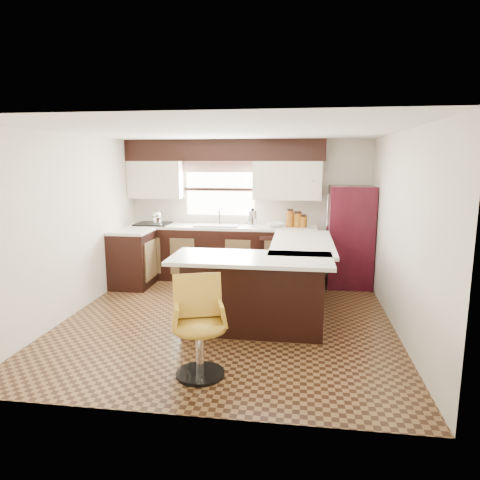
# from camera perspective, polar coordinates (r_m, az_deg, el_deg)

# --- Properties ---
(floor) EXTENTS (4.40, 4.40, 0.00)m
(floor) POSITION_cam_1_polar(r_m,az_deg,el_deg) (5.72, -1.64, -10.43)
(floor) COLOR #49301A
(floor) RESTS_ON ground
(ceiling) EXTENTS (4.40, 4.40, 0.00)m
(ceiling) POSITION_cam_1_polar(r_m,az_deg,el_deg) (5.36, -1.78, 14.30)
(ceiling) COLOR silver
(ceiling) RESTS_ON wall_back
(wall_back) EXTENTS (4.40, 0.00, 4.40)m
(wall_back) POSITION_cam_1_polar(r_m,az_deg,el_deg) (7.57, 1.12, 4.10)
(wall_back) COLOR beige
(wall_back) RESTS_ON floor
(wall_front) EXTENTS (4.40, 0.00, 4.40)m
(wall_front) POSITION_cam_1_polar(r_m,az_deg,el_deg) (3.31, -8.18, -4.40)
(wall_front) COLOR beige
(wall_front) RESTS_ON floor
(wall_left) EXTENTS (0.00, 4.40, 4.40)m
(wall_left) POSITION_cam_1_polar(r_m,az_deg,el_deg) (6.13, -21.46, 1.85)
(wall_left) COLOR beige
(wall_left) RESTS_ON floor
(wall_right) EXTENTS (0.00, 4.40, 4.40)m
(wall_right) POSITION_cam_1_polar(r_m,az_deg,el_deg) (5.47, 20.55, 0.94)
(wall_right) COLOR beige
(wall_right) RESTS_ON floor
(base_cab_back) EXTENTS (3.30, 0.60, 0.90)m
(base_cab_back) POSITION_cam_1_polar(r_m,az_deg,el_deg) (7.47, -2.61, -1.83)
(base_cab_back) COLOR black
(base_cab_back) RESTS_ON floor
(base_cab_left) EXTENTS (0.60, 0.70, 0.90)m
(base_cab_left) POSITION_cam_1_polar(r_m,az_deg,el_deg) (7.24, -14.15, -2.55)
(base_cab_left) COLOR black
(base_cab_left) RESTS_ON floor
(counter_back) EXTENTS (3.30, 0.60, 0.04)m
(counter_back) POSITION_cam_1_polar(r_m,az_deg,el_deg) (7.38, -2.64, 1.75)
(counter_back) COLOR silver
(counter_back) RESTS_ON base_cab_back
(counter_left) EXTENTS (0.60, 0.70, 0.04)m
(counter_left) POSITION_cam_1_polar(r_m,az_deg,el_deg) (7.15, -14.32, 1.14)
(counter_left) COLOR silver
(counter_left) RESTS_ON base_cab_left
(soffit) EXTENTS (3.40, 0.35, 0.36)m
(soffit) POSITION_cam_1_polar(r_m,az_deg,el_deg) (7.41, -2.16, 11.86)
(soffit) COLOR black
(soffit) RESTS_ON wall_back
(upper_cab_left) EXTENTS (0.94, 0.35, 0.64)m
(upper_cab_left) POSITION_cam_1_polar(r_m,az_deg,el_deg) (7.73, -11.16, 7.90)
(upper_cab_left) COLOR beige
(upper_cab_left) RESTS_ON wall_back
(upper_cab_right) EXTENTS (1.14, 0.35, 0.64)m
(upper_cab_right) POSITION_cam_1_polar(r_m,az_deg,el_deg) (7.30, 6.32, 7.90)
(upper_cab_right) COLOR beige
(upper_cab_right) RESTS_ON wall_back
(window_pane) EXTENTS (1.20, 0.02, 0.90)m
(window_pane) POSITION_cam_1_polar(r_m,az_deg,el_deg) (7.60, -2.66, 6.76)
(window_pane) COLOR white
(window_pane) RESTS_ON wall_back
(valance) EXTENTS (1.30, 0.06, 0.18)m
(valance) POSITION_cam_1_polar(r_m,az_deg,el_deg) (7.54, -2.74, 9.70)
(valance) COLOR #D19B93
(valance) RESTS_ON wall_back
(sink) EXTENTS (0.75, 0.45, 0.03)m
(sink) POSITION_cam_1_polar(r_m,az_deg,el_deg) (7.37, -3.06, 2.02)
(sink) COLOR #B2B2B7
(sink) RESTS_ON counter_back
(dishwasher) EXTENTS (0.58, 0.03, 0.78)m
(dishwasher) POSITION_cam_1_polar(r_m,az_deg,el_deg) (7.08, 4.95, -2.72)
(dishwasher) COLOR black
(dishwasher) RESTS_ON floor
(cooktop) EXTENTS (0.58, 0.50, 0.02)m
(cooktop) POSITION_cam_1_polar(r_m,az_deg,el_deg) (7.67, -11.52, 2.14)
(cooktop) COLOR black
(cooktop) RESTS_ON counter_back
(peninsula_long) EXTENTS (0.60, 1.95, 0.90)m
(peninsula_long) POSITION_cam_1_polar(r_m,az_deg,el_deg) (6.11, 7.72, -4.73)
(peninsula_long) COLOR black
(peninsula_long) RESTS_ON floor
(peninsula_return) EXTENTS (1.65, 0.60, 0.90)m
(peninsula_return) POSITION_cam_1_polar(r_m,az_deg,el_deg) (5.20, 1.79, -7.37)
(peninsula_return) COLOR black
(peninsula_return) RESTS_ON floor
(counter_pen_long) EXTENTS (0.84, 1.95, 0.04)m
(counter_pen_long) POSITION_cam_1_polar(r_m,az_deg,el_deg) (6.00, 8.31, -0.39)
(counter_pen_long) COLOR silver
(counter_pen_long) RESTS_ON peninsula_long
(counter_pen_return) EXTENTS (1.89, 0.84, 0.04)m
(counter_pen_return) POSITION_cam_1_polar(r_m,az_deg,el_deg) (4.99, 1.48, -2.50)
(counter_pen_return) COLOR silver
(counter_pen_return) RESTS_ON peninsula_return
(refrigerator) EXTENTS (0.71, 0.68, 1.65)m
(refrigerator) POSITION_cam_1_polar(r_m,az_deg,el_deg) (7.22, 14.44, 0.45)
(refrigerator) COLOR #350813
(refrigerator) RESTS_ON floor
(bar_chair) EXTENTS (0.65, 0.65, 0.96)m
(bar_chair) POSITION_cam_1_polar(r_m,az_deg,el_deg) (4.16, -5.42, -11.63)
(bar_chair) COLOR #B78925
(bar_chair) RESTS_ON floor
(kettle) EXTENTS (0.18, 0.18, 0.24)m
(kettle) POSITION_cam_1_polar(r_m,az_deg,el_deg) (7.63, -11.04, 3.12)
(kettle) COLOR silver
(kettle) RESTS_ON cooktop
(percolator) EXTENTS (0.15, 0.15, 0.28)m
(percolator) POSITION_cam_1_polar(r_m,az_deg,el_deg) (7.28, 1.66, 2.91)
(percolator) COLOR silver
(percolator) RESTS_ON counter_back
(mixing_bowl) EXTENTS (0.38, 0.38, 0.07)m
(mixing_bowl) POSITION_cam_1_polar(r_m,az_deg,el_deg) (7.26, 4.59, 2.05)
(mixing_bowl) COLOR white
(mixing_bowl) RESTS_ON counter_back
(canister_large) EXTENTS (0.13, 0.13, 0.28)m
(canister_large) POSITION_cam_1_polar(r_m,az_deg,el_deg) (7.25, 6.63, 2.82)
(canister_large) COLOR brown
(canister_large) RESTS_ON counter_back
(canister_med) EXTENTS (0.14, 0.14, 0.23)m
(canister_med) POSITION_cam_1_polar(r_m,az_deg,el_deg) (7.26, 7.69, 2.63)
(canister_med) COLOR brown
(canister_med) RESTS_ON counter_back
(canister_small) EXTENTS (0.14, 0.14, 0.18)m
(canister_small) POSITION_cam_1_polar(r_m,az_deg,el_deg) (7.26, 8.41, 2.41)
(canister_small) COLOR brown
(canister_small) RESTS_ON counter_back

